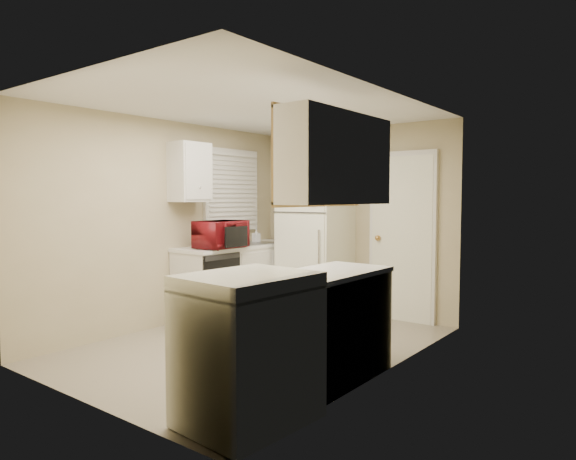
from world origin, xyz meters
The scene contains 19 objects.
floor centered at (0.00, 0.00, 0.00)m, with size 3.80×3.80×0.00m, color #ACA189.
ceiling centered at (0.00, 0.00, 2.40)m, with size 3.80×3.80×0.00m, color white.
wall_left centered at (-1.40, 0.00, 1.20)m, with size 3.80×3.80×0.00m, color #BDB088.
wall_right centered at (1.40, 0.00, 1.20)m, with size 3.80×3.80×0.00m, color #BDB088.
wall_back centered at (0.00, 1.90, 1.20)m, with size 2.80×2.80×0.00m, color #BDB088.
wall_front centered at (0.00, -1.90, 1.20)m, with size 2.80×2.80×0.00m, color #BDB088.
left_counter centered at (-1.10, 0.90, 0.45)m, with size 0.60×1.80×0.90m, color silver.
dishwasher centered at (-0.81, 0.30, 0.49)m, with size 0.03×0.58×0.72m, color black.
sink centered at (-1.10, 1.05, 0.86)m, with size 0.54×0.74×0.16m, color gray.
microwave centered at (-0.94, 0.42, 1.05)m, with size 0.33×0.59×0.39m, color maroon.
soap_bottle centered at (-1.15, 1.29, 1.00)m, with size 0.08×0.08×0.18m, color white.
window_blinds centered at (-1.36, 1.05, 1.60)m, with size 0.10×0.98×1.08m, color silver.
upper_cabinet_left centered at (-1.25, 0.22, 1.80)m, with size 0.30×0.45×0.70m, color silver.
refrigerator centered at (-0.36, 1.57, 0.96)m, with size 0.79×0.77×1.91m, color white.
cabinet_over_fridge centered at (-0.40, 1.75, 2.00)m, with size 0.70×0.30×0.40m, color silver.
interior_door centered at (0.70, 1.86, 1.02)m, with size 0.86×0.06×2.08m, color white.
right_counter centered at (1.10, -0.80, 0.45)m, with size 0.60×2.00×0.90m, color silver.
stove centered at (1.14, -1.42, 0.51)m, with size 0.67×0.83×1.01m, color white.
upper_cabinet_right centered at (1.25, -0.50, 1.80)m, with size 0.30×1.20×0.70m, color silver.
Camera 1 is at (3.38, -3.90, 1.50)m, focal length 32.00 mm.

